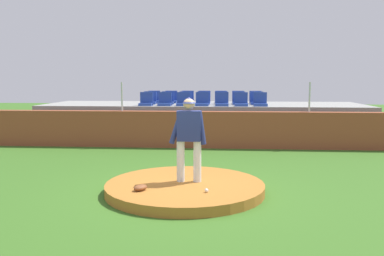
{
  "coord_description": "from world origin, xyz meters",
  "views": [
    {
      "loc": [
        0.76,
        -8.09,
        2.31
      ],
      "look_at": [
        0.0,
        1.94,
        1.1
      ],
      "focal_mm": 38.11,
      "sensor_mm": 36.0,
      "label": 1
    }
  ],
  "objects_px": {
    "stadium_chair_10": "(204,100)",
    "stadium_chair_12": "(239,101)",
    "stadium_chair_5": "(241,102)",
    "stadium_chair_16": "(188,99)",
    "pitcher": "(189,133)",
    "stadium_chair_17": "(204,99)",
    "stadium_chair_9": "(185,100)",
    "stadium_chair_4": "(222,102)",
    "stadium_chair_3": "(202,102)",
    "stadium_chair_11": "(222,100)",
    "stadium_chair_6": "(260,102)",
    "stadium_chair_19": "(238,99)",
    "fielding_glove": "(140,188)",
    "stadium_chair_20": "(255,99)",
    "stadium_chair_18": "(221,99)",
    "baseball": "(207,190)",
    "stadium_chair_14": "(154,99)",
    "stadium_chair_0": "(146,101)",
    "stadium_chair_2": "(183,102)",
    "stadium_chair_8": "(168,100)",
    "stadium_chair_15": "(171,99)",
    "stadium_chair_1": "(165,101)",
    "stadium_chair_13": "(257,101)",
    "stadium_chair_7": "(150,100)"
  },
  "relations": [
    {
      "from": "stadium_chair_10",
      "to": "stadium_chair_12",
      "type": "height_order",
      "value": "same"
    },
    {
      "from": "stadium_chair_5",
      "to": "stadium_chair_16",
      "type": "xyz_separation_m",
      "value": [
        -2.12,
        1.82,
        0.0
      ]
    },
    {
      "from": "pitcher",
      "to": "stadium_chair_16",
      "type": "bearing_deg",
      "value": 94.71
    },
    {
      "from": "stadium_chair_10",
      "to": "stadium_chair_17",
      "type": "bearing_deg",
      "value": -89.71
    },
    {
      "from": "stadium_chair_9",
      "to": "stadium_chair_12",
      "type": "relative_size",
      "value": 1.0
    },
    {
      "from": "stadium_chair_4",
      "to": "stadium_chair_5",
      "type": "height_order",
      "value": "same"
    },
    {
      "from": "stadium_chair_3",
      "to": "stadium_chair_11",
      "type": "bearing_deg",
      "value": -128.25
    },
    {
      "from": "stadium_chair_6",
      "to": "stadium_chair_19",
      "type": "relative_size",
      "value": 1.0
    },
    {
      "from": "stadium_chair_6",
      "to": "stadium_chair_5",
      "type": "bearing_deg",
      "value": 1.63
    },
    {
      "from": "fielding_glove",
      "to": "stadium_chair_9",
      "type": "height_order",
      "value": "stadium_chair_9"
    },
    {
      "from": "stadium_chair_3",
      "to": "stadium_chair_17",
      "type": "height_order",
      "value": "same"
    },
    {
      "from": "stadium_chair_9",
      "to": "stadium_chair_10",
      "type": "distance_m",
      "value": 0.71
    },
    {
      "from": "stadium_chair_20",
      "to": "stadium_chair_18",
      "type": "bearing_deg",
      "value": -0.56
    },
    {
      "from": "fielding_glove",
      "to": "baseball",
      "type": "bearing_deg",
      "value": 121.13
    },
    {
      "from": "stadium_chair_3",
      "to": "stadium_chair_5",
      "type": "distance_m",
      "value": 1.42
    },
    {
      "from": "fielding_glove",
      "to": "stadium_chair_14",
      "type": "bearing_deg",
      "value": -139.05
    },
    {
      "from": "stadium_chair_10",
      "to": "stadium_chair_0",
      "type": "bearing_deg",
      "value": 23.66
    },
    {
      "from": "stadium_chair_2",
      "to": "stadium_chair_16",
      "type": "relative_size",
      "value": 1.0
    },
    {
      "from": "stadium_chair_2",
      "to": "stadium_chair_5",
      "type": "bearing_deg",
      "value": -179.5
    },
    {
      "from": "stadium_chair_8",
      "to": "stadium_chair_17",
      "type": "xyz_separation_m",
      "value": [
        1.41,
        0.91,
        0.0
      ]
    },
    {
      "from": "stadium_chair_14",
      "to": "stadium_chair_15",
      "type": "relative_size",
      "value": 1.0
    },
    {
      "from": "stadium_chair_6",
      "to": "stadium_chair_16",
      "type": "xyz_separation_m",
      "value": [
        -2.81,
        1.8,
        0.0
      ]
    },
    {
      "from": "stadium_chair_1",
      "to": "stadium_chair_4",
      "type": "relative_size",
      "value": 1.0
    },
    {
      "from": "stadium_chair_5",
      "to": "stadium_chair_8",
      "type": "height_order",
      "value": "same"
    },
    {
      "from": "stadium_chair_10",
      "to": "stadium_chair_16",
      "type": "xyz_separation_m",
      "value": [
        -0.7,
        0.92,
        0.0
      ]
    },
    {
      "from": "baseball",
      "to": "stadium_chair_11",
      "type": "height_order",
      "value": "stadium_chair_11"
    },
    {
      "from": "stadium_chair_13",
      "to": "stadium_chair_20",
      "type": "distance_m",
      "value": 0.89
    },
    {
      "from": "baseball",
      "to": "stadium_chair_2",
      "type": "height_order",
      "value": "stadium_chair_2"
    },
    {
      "from": "pitcher",
      "to": "stadium_chair_3",
      "type": "height_order",
      "value": "pitcher"
    },
    {
      "from": "stadium_chair_13",
      "to": "stadium_chair_16",
      "type": "distance_m",
      "value": 2.92
    },
    {
      "from": "stadium_chair_9",
      "to": "stadium_chair_15",
      "type": "relative_size",
      "value": 1.0
    },
    {
      "from": "fielding_glove",
      "to": "stadium_chair_11",
      "type": "relative_size",
      "value": 0.6
    },
    {
      "from": "pitcher",
      "to": "baseball",
      "type": "bearing_deg",
      "value": -63.93
    },
    {
      "from": "stadium_chair_3",
      "to": "stadium_chair_15",
      "type": "bearing_deg",
      "value": -52.4
    },
    {
      "from": "stadium_chair_15",
      "to": "stadium_chair_17",
      "type": "xyz_separation_m",
      "value": [
        1.38,
        -0.0,
        0.0
      ]
    },
    {
      "from": "stadium_chair_0",
      "to": "stadium_chair_18",
      "type": "xyz_separation_m",
      "value": [
        2.76,
        1.8,
        0.0
      ]
    },
    {
      "from": "stadium_chair_0",
      "to": "stadium_chair_4",
      "type": "bearing_deg",
      "value": -179.86
    },
    {
      "from": "pitcher",
      "to": "stadium_chair_8",
      "type": "relative_size",
      "value": 3.51
    },
    {
      "from": "stadium_chair_17",
      "to": "stadium_chair_18",
      "type": "xyz_separation_m",
      "value": [
        0.67,
        -0.02,
        0.0
      ]
    },
    {
      "from": "stadium_chair_4",
      "to": "stadium_chair_16",
      "type": "bearing_deg",
      "value": -52.29
    },
    {
      "from": "stadium_chair_14",
      "to": "stadium_chair_13",
      "type": "bearing_deg",
      "value": 167.76
    },
    {
      "from": "stadium_chair_8",
      "to": "stadium_chair_20",
      "type": "distance_m",
      "value": 3.6
    },
    {
      "from": "stadium_chair_14",
      "to": "stadium_chair_20",
      "type": "bearing_deg",
      "value": 179.87
    },
    {
      "from": "stadium_chair_5",
      "to": "stadium_chair_11",
      "type": "distance_m",
      "value": 1.16
    },
    {
      "from": "fielding_glove",
      "to": "stadium_chair_20",
      "type": "height_order",
      "value": "stadium_chair_20"
    },
    {
      "from": "stadium_chair_7",
      "to": "stadium_chair_18",
      "type": "distance_m",
      "value": 2.92
    },
    {
      "from": "stadium_chair_0",
      "to": "stadium_chair_13",
      "type": "bearing_deg",
      "value": -167.85
    },
    {
      "from": "stadium_chair_3",
      "to": "stadium_chair_16",
      "type": "distance_m",
      "value": 1.94
    },
    {
      "from": "baseball",
      "to": "stadium_chair_3",
      "type": "height_order",
      "value": "stadium_chair_3"
    },
    {
      "from": "stadium_chair_10",
      "to": "stadium_chair_16",
      "type": "height_order",
      "value": "same"
    }
  ]
}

